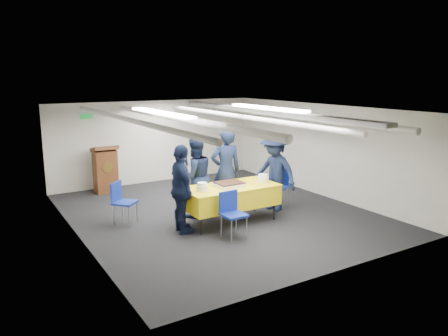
{
  "coord_description": "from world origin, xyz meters",
  "views": [
    {
      "loc": [
        -4.69,
        -7.99,
        2.99
      ],
      "look_at": [
        0.03,
        -0.2,
        1.05
      ],
      "focal_mm": 35.0,
      "sensor_mm": 36.0,
      "label": 1
    }
  ],
  "objects": [
    {
      "name": "ground",
      "position": [
        0.0,
        0.0,
        0.0
      ],
      "size": [
        7.0,
        7.0,
        0.0
      ],
      "primitive_type": "plane",
      "color": "black",
      "rests_on": "ground"
    },
    {
      "name": "room_shell",
      "position": [
        0.09,
        0.41,
        1.81
      ],
      "size": [
        6.0,
        7.0,
        2.3
      ],
      "color": "beige",
      "rests_on": "ground"
    },
    {
      "name": "serving_table",
      "position": [
        -0.09,
        -0.65,
        0.56
      ],
      "size": [
        1.98,
        0.96,
        0.77
      ],
      "color": "black",
      "rests_on": "ground"
    },
    {
      "name": "sheet_cake",
      "position": [
        -0.14,
        -0.69,
        0.82
      ],
      "size": [
        0.56,
        0.44,
        0.1
      ],
      "color": "white",
      "rests_on": "serving_table"
    },
    {
      "name": "plate_stack_left",
      "position": [
        -0.77,
        -0.7,
        0.85
      ],
      "size": [
        0.23,
        0.23,
        0.17
      ],
      "color": "white",
      "rests_on": "serving_table"
    },
    {
      "name": "plate_stack_right",
      "position": [
        0.7,
        -0.7,
        0.84
      ],
      "size": [
        0.24,
        0.24,
        0.16
      ],
      "color": "white",
      "rests_on": "serving_table"
    },
    {
      "name": "podium",
      "position": [
        -1.6,
        3.05,
        0.61
      ],
      "size": [
        0.62,
        0.53,
        1.25
      ],
      "color": "brown",
      "rests_on": "ground"
    },
    {
      "name": "chair_near",
      "position": [
        -0.52,
        -1.38,
        0.53
      ],
      "size": [
        0.44,
        0.44,
        0.87
      ],
      "color": "gray",
      "rests_on": "ground"
    },
    {
      "name": "chair_right",
      "position": [
        1.51,
        -0.23,
        0.53
      ],
      "size": [
        0.58,
        0.58,
        0.87
      ],
      "color": "gray",
      "rests_on": "ground"
    },
    {
      "name": "chair_left",
      "position": [
        -2.05,
        0.43,
        0.53
      ],
      "size": [
        0.59,
        0.59,
        0.87
      ],
      "color": "gray",
      "rests_on": "ground"
    },
    {
      "name": "sailor_a",
      "position": [
        0.16,
        -0.07,
        0.95
      ],
      "size": [
        0.77,
        0.58,
        1.89
      ],
      "primitive_type": "imported",
      "rotation": [
        0.0,
        0.0,
        2.94
      ],
      "color": "black",
      "rests_on": "ground"
    },
    {
      "name": "sailor_b",
      "position": [
        -0.53,
        0.06,
        0.87
      ],
      "size": [
        0.86,
        0.68,
        1.74
      ],
      "primitive_type": "imported",
      "rotation": [
        0.0,
        0.0,
        3.12
      ],
      "color": "black",
      "rests_on": "ground"
    },
    {
      "name": "sailor_c",
      "position": [
        -1.21,
        -0.69,
        0.86
      ],
      "size": [
        0.56,
        1.06,
        1.72
      ],
      "primitive_type": "imported",
      "rotation": [
        0.0,
        0.0,
        1.42
      ],
      "color": "black",
      "rests_on": "ground"
    },
    {
      "name": "sailor_d",
      "position": [
        1.21,
        -0.44,
        0.88
      ],
      "size": [
        0.92,
        1.26,
        1.76
      ],
      "primitive_type": "imported",
      "rotation": [
        0.0,
        0.0,
        -1.31
      ],
      "color": "black",
      "rests_on": "ground"
    }
  ]
}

